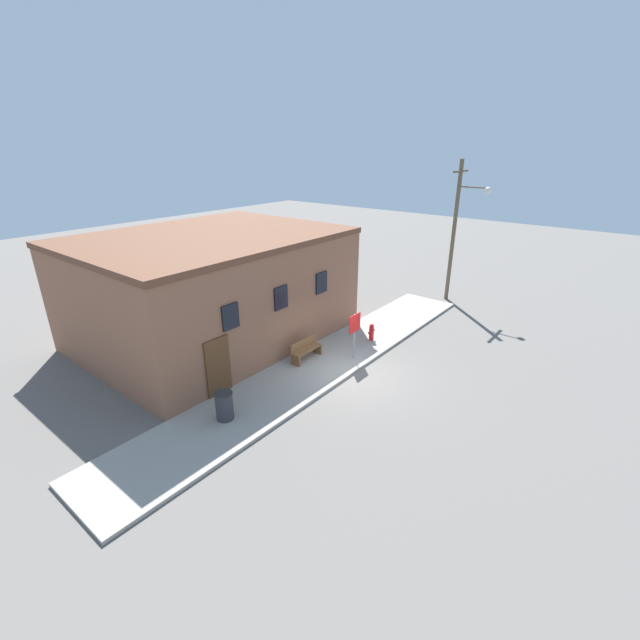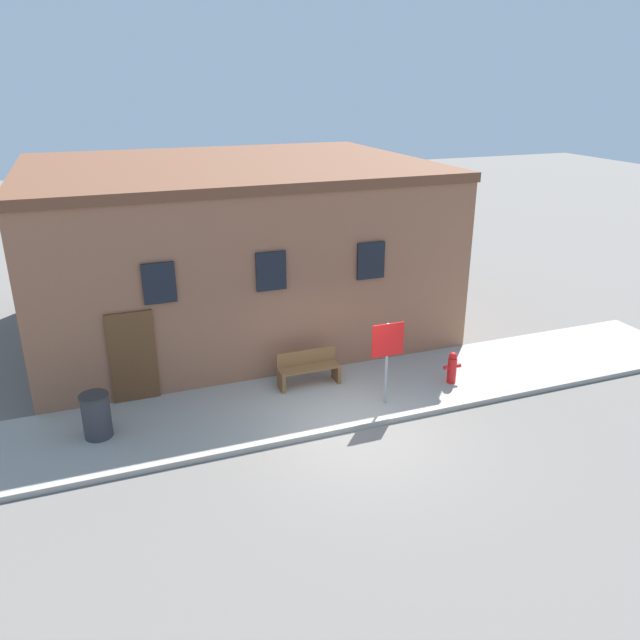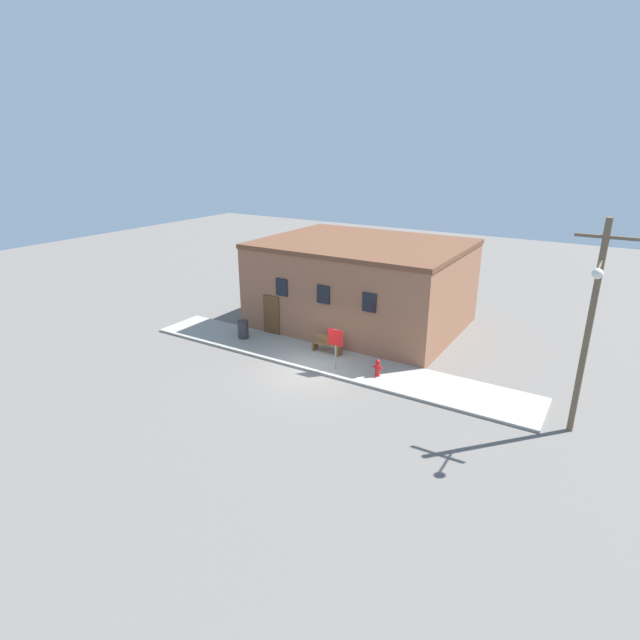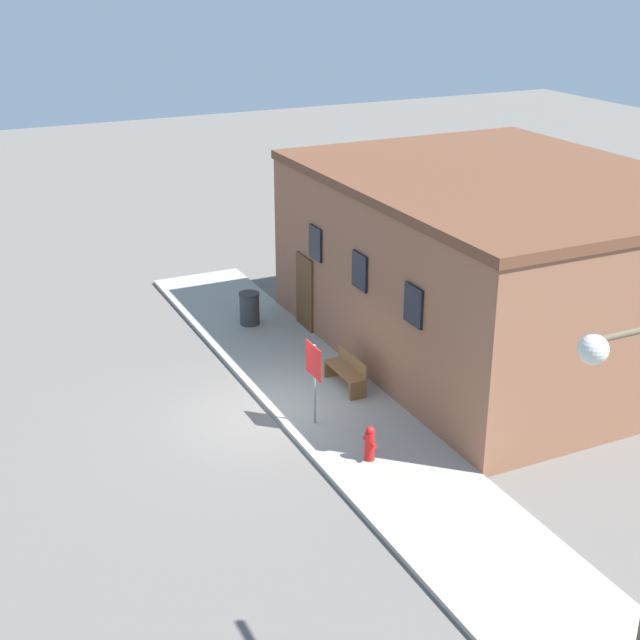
# 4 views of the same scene
# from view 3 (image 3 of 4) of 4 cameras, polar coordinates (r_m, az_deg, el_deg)

# --- Properties ---
(ground_plane) EXTENTS (80.00, 80.00, 0.00)m
(ground_plane) POSITION_cam_3_polar(r_m,az_deg,el_deg) (22.55, -1.28, -5.95)
(ground_plane) COLOR #66605B
(sidewalk) EXTENTS (19.44, 2.83, 0.12)m
(sidewalk) POSITION_cam_3_polar(r_m,az_deg,el_deg) (23.61, 0.59, -4.57)
(sidewalk) COLOR #9E998E
(sidewalk) RESTS_ON ground
(brick_building) EXTENTS (10.75, 8.41, 4.71)m
(brick_building) POSITION_cam_3_polar(r_m,az_deg,el_deg) (27.87, 4.84, 4.17)
(brick_building) COLOR #8E5B42
(brick_building) RESTS_ON ground
(fire_hydrant) EXTENTS (0.44, 0.21, 0.78)m
(fire_hydrant) POSITION_cam_3_polar(r_m,az_deg,el_deg) (21.89, 6.60, -5.44)
(fire_hydrant) COLOR red
(fire_hydrant) RESTS_ON sidewalk
(stop_sign) EXTENTS (0.74, 0.06, 1.90)m
(stop_sign) POSITION_cam_3_polar(r_m,az_deg,el_deg) (22.02, 1.77, -2.48)
(stop_sign) COLOR gray
(stop_sign) RESTS_ON sidewalk
(bench) EXTENTS (1.45, 0.44, 0.82)m
(bench) POSITION_cam_3_polar(r_m,az_deg,el_deg) (24.15, 0.87, -2.81)
(bench) COLOR brown
(bench) RESTS_ON sidewalk
(trash_bin) EXTENTS (0.58, 0.58, 0.93)m
(trash_bin) POSITION_cam_3_polar(r_m,az_deg,el_deg) (26.21, -8.78, -1.07)
(trash_bin) COLOR #333338
(trash_bin) RESTS_ON sidewalk
(utility_pole) EXTENTS (1.80, 1.77, 7.54)m
(utility_pole) POSITION_cam_3_polar(r_m,az_deg,el_deg) (18.60, 28.46, -0.22)
(utility_pole) COLOR brown
(utility_pole) RESTS_ON ground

